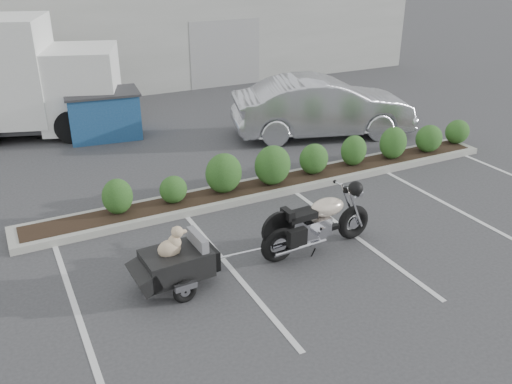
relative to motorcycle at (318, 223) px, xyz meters
name	(u,v)px	position (x,y,z in m)	size (l,w,h in m)	color
ground	(289,237)	(-0.24, 0.65, -0.56)	(90.00, 90.00, 0.00)	#38383A
planter_kerb	(279,184)	(0.76, 2.85, -0.48)	(12.00, 1.00, 0.15)	#9E9E93
building	(95,26)	(-0.24, 17.65, 1.44)	(26.00, 10.00, 4.00)	#9EA099
motorcycle	(318,223)	(0.00, 0.00, 0.00)	(2.44, 0.83, 1.40)	black
pet_trailer	(176,262)	(-2.79, 0.02, -0.07)	(1.94, 1.09, 1.16)	black
sedan	(323,107)	(3.81, 5.67, 0.32)	(1.85, 5.31, 1.75)	silver
dumpster	(104,114)	(-2.07, 8.43, 0.14)	(2.27, 1.69, 1.39)	navy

